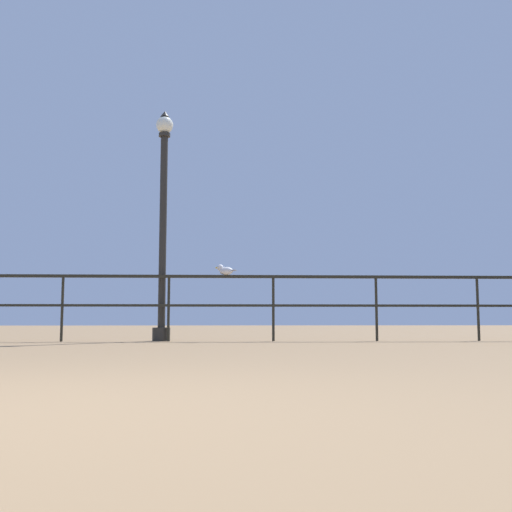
% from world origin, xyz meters
% --- Properties ---
extents(pier_railing, '(20.59, 0.05, 1.08)m').
position_xyz_m(pier_railing, '(0.00, 7.52, 0.79)').
color(pier_railing, black).
rests_on(pier_railing, ground_plane).
extents(lamppost_center, '(0.29, 0.29, 3.91)m').
position_xyz_m(lamppost_center, '(-0.13, 7.69, 2.05)').
color(lamppost_center, '#282622').
rests_on(lamppost_center, ground_plane).
extents(seagull_on_rail, '(0.37, 0.23, 0.18)m').
position_xyz_m(seagull_on_rail, '(0.92, 7.53, 1.16)').
color(seagull_on_rail, silver).
rests_on(seagull_on_rail, pier_railing).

